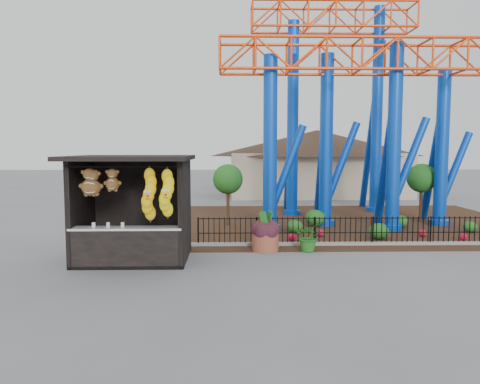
{
  "coord_description": "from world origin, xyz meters",
  "views": [
    {
      "loc": [
        -0.12,
        -12.75,
        3.34
      ],
      "look_at": [
        0.19,
        1.5,
        2.0
      ],
      "focal_mm": 35.0,
      "sensor_mm": 36.0,
      "label": 1
    }
  ],
  "objects_px": {
    "prize_booth": "(132,210)",
    "potted_plant": "(309,236)",
    "roller_coaster": "(348,78)",
    "terracotta_planter": "(265,242)"
  },
  "relations": [
    {
      "from": "roller_coaster",
      "to": "potted_plant",
      "type": "bearing_deg",
      "value": -113.61
    },
    {
      "from": "terracotta_planter",
      "to": "prize_booth",
      "type": "bearing_deg",
      "value": -161.87
    },
    {
      "from": "roller_coaster",
      "to": "potted_plant",
      "type": "xyz_separation_m",
      "value": [
        -2.67,
        -6.11,
        -5.95
      ]
    },
    {
      "from": "prize_booth",
      "to": "potted_plant",
      "type": "relative_size",
      "value": 3.57
    },
    {
      "from": "prize_booth",
      "to": "potted_plant",
      "type": "xyz_separation_m",
      "value": [
        5.43,
        1.21,
        -1.04
      ]
    },
    {
      "from": "terracotta_planter",
      "to": "potted_plant",
      "type": "distance_m",
      "value": 1.43
    },
    {
      "from": "roller_coaster",
      "to": "terracotta_planter",
      "type": "bearing_deg",
      "value": -124.24
    },
    {
      "from": "prize_booth",
      "to": "roller_coaster",
      "type": "relative_size",
      "value": 0.32
    },
    {
      "from": "roller_coaster",
      "to": "potted_plant",
      "type": "distance_m",
      "value": 8.94
    },
    {
      "from": "roller_coaster",
      "to": "terracotta_planter",
      "type": "relative_size",
      "value": 12.62
    }
  ]
}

